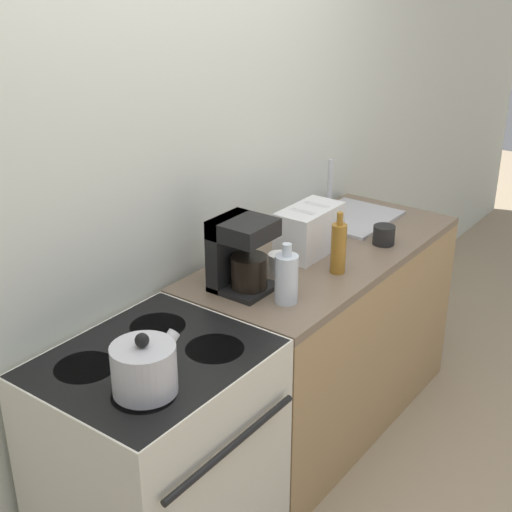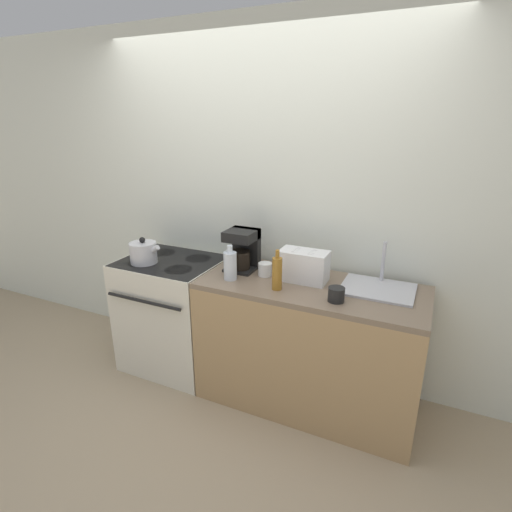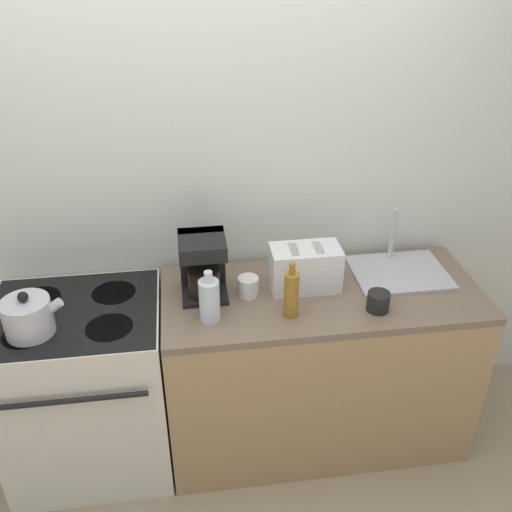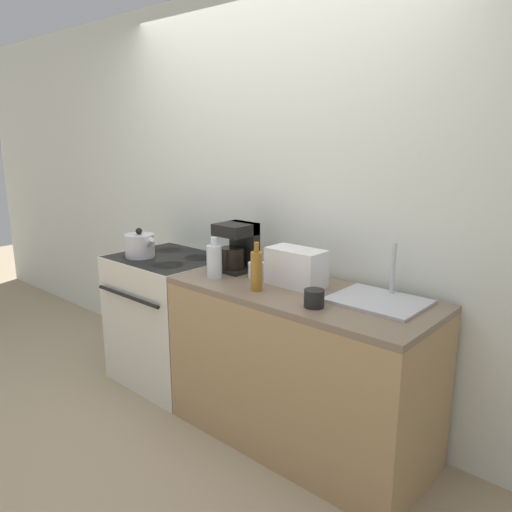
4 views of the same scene
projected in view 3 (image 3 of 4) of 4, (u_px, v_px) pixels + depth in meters
ground_plane at (221, 491)px, 2.74m from camera, size 12.00×12.00×0.00m
wall_back at (199, 185)px, 2.67m from camera, size 8.00×0.05×2.60m
stove at (87, 387)px, 2.70m from camera, size 0.75×0.66×0.90m
counter_block at (317, 366)px, 2.85m from camera, size 1.47×0.63×0.90m
kettle at (28, 317)px, 2.32m from camera, size 0.25×0.20×0.20m
toaster at (305, 268)px, 2.60m from camera, size 0.32×0.17×0.21m
coffee_maker at (203, 263)px, 2.54m from camera, size 0.20×0.22×0.29m
sink_tray at (399, 270)px, 2.75m from camera, size 0.45×0.36×0.28m
bottle_amber at (291, 294)px, 2.41m from camera, size 0.06×0.06×0.26m
bottle_clear at (210, 300)px, 2.39m from camera, size 0.09×0.09×0.24m
cup_white at (248, 286)px, 2.58m from camera, size 0.09×0.09×0.09m
cup_black at (378, 302)px, 2.48m from camera, size 0.10×0.10×0.09m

